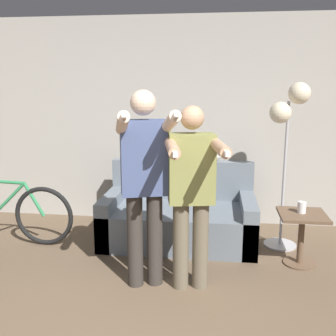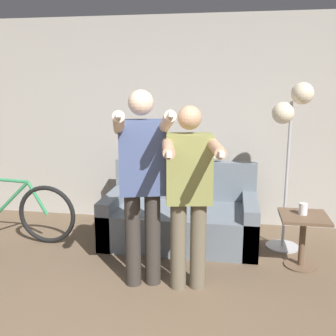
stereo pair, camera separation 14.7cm
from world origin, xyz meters
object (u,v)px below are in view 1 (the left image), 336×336
Objects in this scene: person_right at (192,188)px; cat at (207,155)px; couch at (179,218)px; cup at (302,207)px; bicycle at (3,213)px; side_table at (302,228)px; floor_lamp at (288,121)px; person_left at (144,177)px.

cat is at bearing 75.71° from person_right.
couch is 15.02× the size of cup.
cat is 2.43m from bicycle.
cat is 1.39m from side_table.
bicycle is (-2.18, 0.75, -0.56)m from person_right.
floor_lamp is at bearing 37.39° from person_right.
couch is 1.35m from side_table.
person_right is at bearing -19.14° from bicycle.
person_left is at bearing -108.91° from cat.
cat reaches higher than couch.
side_table is (0.97, -0.82, -0.56)m from cat.
person_left is at bearing -23.00° from bicycle.
cat is at bearing 140.41° from cup.
floor_lamp reaches higher than person_left.
person_left is 2.03m from bicycle.
couch is at bearing -129.68° from cat.
floor_lamp is 1.11m from side_table.
cup is at bearing -2.16° from bicycle.
cat is 0.96× the size of side_table.
person_left is 3.26× the size of side_table.
person_right is 0.97× the size of bicycle.
bicycle is at bearing -174.48° from floor_lamp.
cat is at bearing 16.63° from bicycle.
person_right reaches higher than side_table.
person_right is 1.43m from cat.
person_left is (-0.20, -1.08, 0.73)m from couch.
cup is at bearing -39.59° from cat.
cat is at bearing 54.66° from person_left.
person_right is 14.18× the size of cup.
person_left is 1.75m from floor_lamp.
person_right is at bearing -93.37° from cat.
couch is 1.03× the size of bicycle.
side_table is at bearing -68.07° from cup.
couch is 0.95× the size of floor_lamp.
side_table is at bearing 19.10° from person_right.
side_table is at bearing 6.13° from person_left.
person_right is at bearing -79.18° from couch.
person_right reaches higher than bicycle.
person_right is at bearing -149.98° from side_table.
side_table is 4.68× the size of cup.
floor_lamp is at bearing 21.62° from person_left.
couch is 1.37m from cup.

